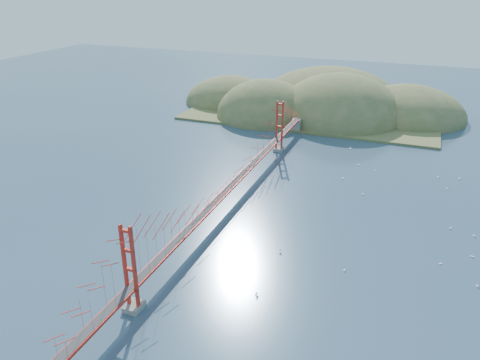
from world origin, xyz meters
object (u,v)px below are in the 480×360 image
(sailboat_1, at_px, (363,194))
(sailboat_0, at_px, (280,252))
(sailboat_2, at_px, (472,256))
(bridge, at_px, (229,168))

(sailboat_1, xyz_separation_m, sailboat_0, (-8.51, -24.67, 0.00))
(sailboat_2, bearing_deg, bridge, 176.37)
(sailboat_2, xyz_separation_m, sailboat_1, (-17.72, 15.59, 0.01))
(bridge, bearing_deg, sailboat_2, -3.63)
(bridge, distance_m, sailboat_0, 18.71)
(bridge, xyz_separation_m, sailboat_2, (39.24, -2.49, -6.87))
(sailboat_2, relative_size, sailboat_0, 0.86)
(bridge, distance_m, sailboat_2, 39.91)
(sailboat_0, bearing_deg, bridge, 138.36)
(sailboat_1, bearing_deg, bridge, -148.65)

